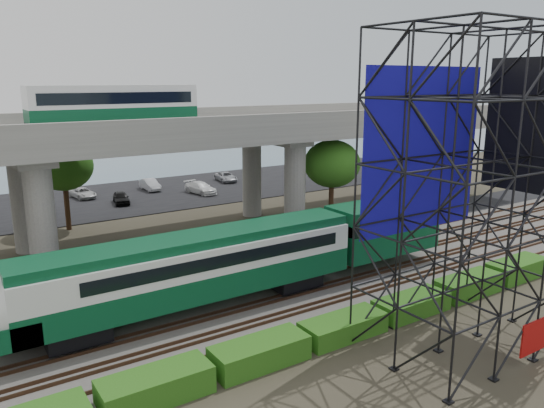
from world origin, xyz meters
TOP-DOWN VIEW (x-y plane):
  - ground at (0.00, 0.00)m, footprint 140.00×140.00m
  - ballast_bed at (0.00, 2.00)m, footprint 90.00×12.00m
  - service_road at (0.00, 10.50)m, footprint 90.00×5.00m
  - parking_lot at (0.00, 34.00)m, footprint 90.00×18.00m
  - harbor_water at (0.00, 56.00)m, footprint 140.00×40.00m
  - rail_tracks at (0.00, 2.00)m, footprint 90.00×9.52m
  - commuter_train at (-1.98, 2.00)m, footprint 29.30×3.06m
  - overpass at (-0.27, 16.00)m, footprint 80.00×12.00m
  - scaffold_tower at (5.35, -7.98)m, footprint 9.36×6.36m
  - hedge_strip at (1.01, -4.30)m, footprint 34.60×1.80m
  - trees at (-4.67, 16.17)m, footprint 40.94×16.94m
  - suv at (-5.17, 10.27)m, footprint 5.51×3.69m
  - parked_cars at (0.88, 33.56)m, footprint 35.64×9.59m

SIDE VIEW (x-z plane):
  - ground at x=0.00m, z-range 0.00..0.00m
  - harbor_water at x=0.00m, z-range 0.00..0.03m
  - service_road at x=0.00m, z-range 0.00..0.08m
  - parking_lot at x=0.00m, z-range 0.00..0.08m
  - ballast_bed at x=0.00m, z-range 0.00..0.20m
  - rail_tracks at x=0.00m, z-range 0.20..0.36m
  - hedge_strip at x=1.01m, z-range -0.04..1.16m
  - parked_cars at x=0.88m, z-range 0.03..1.35m
  - suv at x=-5.17m, z-range 0.08..1.48m
  - commuter_train at x=-1.98m, z-range 0.73..5.03m
  - trees at x=-4.67m, z-range 1.73..9.42m
  - scaffold_tower at x=5.35m, z-range -0.03..14.97m
  - overpass at x=-0.27m, z-range 2.01..14.41m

